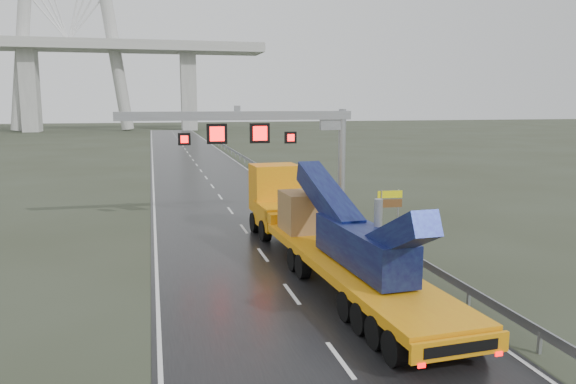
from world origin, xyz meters
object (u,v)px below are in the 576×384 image
object	(u,v)px
heavy_haul_truck	(316,225)
exit_sign_pair	(390,203)
striped_barrier	(351,222)
sign_gantry	(271,134)

from	to	relation	value
heavy_haul_truck	exit_sign_pair	xyz separation A→B (m)	(6.01, 5.00, -0.07)
exit_sign_pair	striped_barrier	bearing A→B (deg)	160.83
sign_gantry	striped_barrier	size ratio (longest dim) A/B	12.99
sign_gantry	heavy_haul_truck	world-z (taller)	sign_gantry
sign_gantry	heavy_haul_truck	size ratio (longest dim) A/B	0.72
sign_gantry	striped_barrier	world-z (taller)	sign_gantry
striped_barrier	sign_gantry	bearing A→B (deg)	124.21
heavy_haul_truck	striped_barrier	distance (m)	7.22
sign_gantry	striped_barrier	bearing A→B (deg)	-44.38
heavy_haul_truck	exit_sign_pair	distance (m)	7.82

